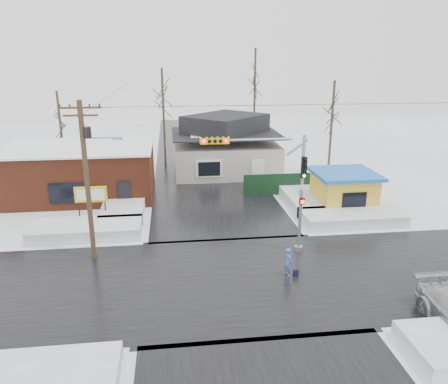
{
  "coord_description": "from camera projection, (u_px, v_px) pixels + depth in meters",
  "views": [
    {
      "loc": [
        -3.37,
        -20.2,
        11.19
      ],
      "look_at": [
        -0.16,
        5.75,
        3.0
      ],
      "focal_mm": 35.0,
      "sensor_mm": 36.0,
      "label": 1
    }
  ],
  "objects": [
    {
      "name": "tree_far_mid",
      "position": [
        255.0,
        71.0,
        47.24
      ],
      "size": [
        3.0,
        3.0,
        12.0
      ],
      "color": "#332821",
      "rests_on": "ground"
    },
    {
      "name": "marquee_sign",
      "position": [
        91.0,
        196.0,
        30.23
      ],
      "size": [
        2.2,
        0.21,
        2.55
      ],
      "color": "black",
      "rests_on": "ground"
    },
    {
      "name": "tree_far_left",
      "position": [
        162.0,
        89.0,
        44.65
      ],
      "size": [
        3.0,
        3.0,
        10.0
      ],
      "color": "#332821",
      "rests_on": "ground"
    },
    {
      "name": "snowbank_nside_w",
      "position": [
        125.0,
        203.0,
        33.29
      ],
      "size": [
        3.0,
        8.0,
        0.8
      ],
      "primitive_type": "cube",
      "color": "white",
      "rests_on": "ground"
    },
    {
      "name": "kiosk",
      "position": [
        344.0,
        190.0,
        33.01
      ],
      "size": [
        4.6,
        4.6,
        2.88
      ],
      "color": "gold",
      "rests_on": "ground"
    },
    {
      "name": "snowbank_nw",
      "position": [
        87.0,
        229.0,
        28.32
      ],
      "size": [
        7.0,
        3.0,
        0.8
      ],
      "primitive_type": "cube",
      "color": "white",
      "rests_on": "ground"
    },
    {
      "name": "pedestrian",
      "position": [
        288.0,
        262.0,
        22.98
      ],
      "size": [
        0.55,
        0.67,
        1.57
      ],
      "primitive_type": "imported",
      "rotation": [
        0.0,
        0.0,
        1.92
      ],
      "color": "#4066B3",
      "rests_on": "ground"
    },
    {
      "name": "tree_far_right",
      "position": [
        333.0,
        100.0,
        41.08
      ],
      "size": [
        3.0,
        3.0,
        9.0
      ],
      "color": "#332821",
      "rests_on": "ground"
    },
    {
      "name": "house",
      "position": [
        225.0,
        146.0,
        43.15
      ],
      "size": [
        10.4,
        8.4,
        5.76
      ],
      "color": "beige",
      "rests_on": "ground"
    },
    {
      "name": "fence",
      "position": [
        290.0,
        184.0,
        36.62
      ],
      "size": [
        8.0,
        0.12,
        1.8
      ],
      "primitive_type": "cube",
      "color": "black",
      "rests_on": "ground"
    },
    {
      "name": "snowbank_ne",
      "position": [
        352.0,
        217.0,
        30.44
      ],
      "size": [
        7.0,
        3.0,
        0.8
      ],
      "primitive_type": "cube",
      "color": "white",
      "rests_on": "ground"
    },
    {
      "name": "utility_pole",
      "position": [
        87.0,
        172.0,
        23.73
      ],
      "size": [
        3.15,
        0.44,
        9.0
      ],
      "color": "#382619",
      "rests_on": "ground"
    },
    {
      "name": "snowbank_nside_e",
      "position": [
        303.0,
        197.0,
        34.94
      ],
      "size": [
        3.0,
        8.0,
        0.8
      ],
      "primitive_type": "cube",
      "color": "white",
      "rests_on": "ground"
    },
    {
      "name": "ground",
      "position": [
        240.0,
        279.0,
        22.87
      ],
      "size": [
        120.0,
        120.0,
        0.0
      ],
      "primitive_type": "plane",
      "color": "white",
      "rests_on": "ground"
    },
    {
      "name": "shopping_bag",
      "position": [
        296.0,
        273.0,
        23.11
      ],
      "size": [
        0.3,
        0.19,
        0.35
      ],
      "primitive_type": "cube",
      "rotation": [
        0.0,
        0.0,
        0.25
      ],
      "color": "black",
      "rests_on": "ground"
    },
    {
      "name": "road_ns",
      "position": [
        240.0,
        279.0,
        22.87
      ],
      "size": [
        10.0,
        120.0,
        0.02
      ],
      "primitive_type": "cube",
      "color": "black",
      "rests_on": "ground"
    },
    {
      "name": "tree_far_west",
      "position": [
        58.0,
        108.0,
        42.05
      ],
      "size": [
        3.0,
        3.0,
        8.0
      ],
      "color": "#332821",
      "rests_on": "ground"
    },
    {
      "name": "road_ew",
      "position": [
        240.0,
        279.0,
        22.87
      ],
      "size": [
        120.0,
        10.0,
        0.02
      ],
      "primitive_type": "cube",
      "color": "black",
      "rests_on": "ground"
    },
    {
      "name": "brick_building",
      "position": [
        79.0,
        171.0,
        36.11
      ],
      "size": [
        12.2,
        8.2,
        4.12
      ],
      "color": "maroon",
      "rests_on": "ground"
    },
    {
      "name": "traffic_signal",
      "position": [
        276.0,
        179.0,
        24.61
      ],
      "size": [
        6.05,
        0.68,
        7.0
      ],
      "color": "gray",
      "rests_on": "ground"
    },
    {
      "name": "snowbank_sw",
      "position": [
        16.0,
        384.0,
        15.08
      ],
      "size": [
        7.0,
        3.0,
        0.7
      ],
      "primitive_type": "cube",
      "color": "white",
      "rests_on": "ground"
    }
  ]
}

